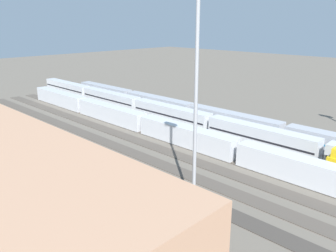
# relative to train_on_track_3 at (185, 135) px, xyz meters

# --- Properties ---
(ground_plane) EXTENTS (400.00, 400.00, 0.00)m
(ground_plane) POSITION_rel_train_on_track_3_xyz_m (-0.91, 0.00, -2.02)
(ground_plane) COLOR #60594F
(track_bed_0) EXTENTS (140.00, 2.80, 0.12)m
(track_bed_0) POSITION_rel_train_on_track_3_xyz_m (-0.91, -15.00, -1.96)
(track_bed_0) COLOR #4C443D
(track_bed_0) RESTS_ON ground_plane
(track_bed_1) EXTENTS (140.00, 2.80, 0.12)m
(track_bed_1) POSITION_rel_train_on_track_3_xyz_m (-0.91, -10.00, -1.96)
(track_bed_1) COLOR #4C443D
(track_bed_1) RESTS_ON ground_plane
(track_bed_2) EXTENTS (140.00, 2.80, 0.12)m
(track_bed_2) POSITION_rel_train_on_track_3_xyz_m (-0.91, -5.00, -1.96)
(track_bed_2) COLOR #4C443D
(track_bed_2) RESTS_ON ground_plane
(track_bed_3) EXTENTS (140.00, 2.80, 0.12)m
(track_bed_3) POSITION_rel_train_on_track_3_xyz_m (-0.91, 0.00, -1.96)
(track_bed_3) COLOR #4C443D
(track_bed_3) RESTS_ON ground_plane
(track_bed_4) EXTENTS (140.00, 2.80, 0.12)m
(track_bed_4) POSITION_rel_train_on_track_3_xyz_m (-0.91, 5.00, -1.96)
(track_bed_4) COLOR #4C443D
(track_bed_4) RESTS_ON ground_plane
(track_bed_5) EXTENTS (140.00, 2.80, 0.12)m
(track_bed_5) POSITION_rel_train_on_track_3_xyz_m (-0.91, 10.00, -1.96)
(track_bed_5) COLOR #4C443D
(track_bed_5) RESTS_ON ground_plane
(track_bed_6) EXTENTS (140.00, 2.80, 0.12)m
(track_bed_6) POSITION_rel_train_on_track_3_xyz_m (-0.91, 15.00, -1.96)
(track_bed_6) COLOR #3D3833
(track_bed_6) RESTS_ON ground_plane
(train_on_track_3) EXTENTS (119.80, 3.00, 3.80)m
(train_on_track_3) POSITION_rel_train_on_track_3_xyz_m (0.00, 0.00, 0.00)
(train_on_track_3) COLOR silver
(train_on_track_3) RESTS_ON ground_plane
(train_on_track_1) EXTENTS (139.00, 3.06, 4.40)m
(train_on_track_1) POSITION_rel_train_on_track_3_xyz_m (3.69, -10.00, 0.04)
(train_on_track_1) COLOR maroon
(train_on_track_1) RESTS_ON ground_plane
(train_on_track_0) EXTENTS (114.80, 3.06, 4.40)m
(train_on_track_0) POSITION_rel_train_on_track_3_xyz_m (1.11, -15.00, 0.05)
(train_on_track_0) COLOR black
(train_on_track_0) RESTS_ON ground_plane
(light_mast_1) EXTENTS (2.80, 0.70, 28.24)m
(light_mast_1) POSITION_rel_train_on_track_3_xyz_m (-17.23, 17.82, 15.88)
(light_mast_1) COLOR #9EA0A5
(light_mast_1) RESTS_ON ground_plane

